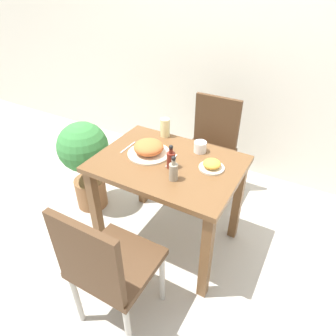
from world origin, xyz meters
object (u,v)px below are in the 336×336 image
at_px(side_plate, 212,165).
at_px(sauce_bottle, 173,171).
at_px(chair_near, 107,265).
at_px(chair_far, 210,144).
at_px(drink_cup, 200,147).
at_px(food_plate, 149,148).
at_px(condiment_bottle, 171,159).
at_px(potted_plant_left, 85,158).
at_px(juice_glass, 165,128).

relative_size(side_plate, sauce_bottle, 0.99).
distance_m(chair_near, side_plate, 0.86).
height_order(chair_near, chair_far, same).
height_order(drink_cup, sauce_bottle, sauce_bottle).
height_order(food_plate, condiment_bottle, condiment_bottle).
bearing_deg(sauce_bottle, food_plate, 148.58).
xyz_separation_m(side_plate, condiment_bottle, (-0.23, -0.11, 0.04)).
bearing_deg(sauce_bottle, chair_far, 96.71).
relative_size(sauce_bottle, condiment_bottle, 1.00).
relative_size(chair_far, potted_plant_left, 1.13).
relative_size(side_plate, drink_cup, 1.90).
xyz_separation_m(side_plate, sauce_bottle, (-0.16, -0.22, 0.04)).
relative_size(chair_near, condiment_bottle, 5.51).
height_order(drink_cup, juice_glass, juice_glass).
relative_size(drink_cup, juice_glass, 0.62).
xyz_separation_m(chair_far, side_plate, (0.26, -0.64, 0.25)).
height_order(food_plate, potted_plant_left, food_plate).
relative_size(drink_cup, condiment_bottle, 0.52).
distance_m(drink_cup, potted_plant_left, 0.99).
distance_m(chair_near, juice_glass, 1.08).
distance_m(drink_cup, sauce_bottle, 0.37).
bearing_deg(juice_glass, drink_cup, -14.02).
height_order(chair_far, side_plate, chair_far).
xyz_separation_m(side_plate, juice_glass, (-0.47, 0.23, 0.04)).
xyz_separation_m(food_plate, sauce_bottle, (0.28, -0.17, 0.02)).
height_order(drink_cup, potted_plant_left, drink_cup).
bearing_deg(food_plate, condiment_bottle, -18.23).
bearing_deg(drink_cup, potted_plant_left, -169.21).
bearing_deg(food_plate, sauce_bottle, -31.42).
bearing_deg(chair_near, potted_plant_left, -42.15).
bearing_deg(condiment_bottle, side_plate, 26.45).
bearing_deg(food_plate, chair_far, 75.34).
distance_m(sauce_bottle, potted_plant_left, 0.99).
bearing_deg(condiment_bottle, sauce_bottle, -54.43).
relative_size(chair_far, drink_cup, 10.58).
bearing_deg(potted_plant_left, juice_glass, 22.89).
height_order(chair_far, condiment_bottle, chair_far).
bearing_deg(condiment_bottle, drink_cup, 72.95).
height_order(drink_cup, condiment_bottle, condiment_bottle).
xyz_separation_m(chair_near, chair_far, (-0.02, 1.43, 0.00)).
bearing_deg(side_plate, condiment_bottle, -153.55).
relative_size(juice_glass, potted_plant_left, 0.17).
distance_m(sauce_bottle, condiment_bottle, 0.13).
height_order(condiment_bottle, potted_plant_left, condiment_bottle).
bearing_deg(food_plate, drink_cup, 34.46).
xyz_separation_m(chair_far, condiment_bottle, (0.03, -0.76, 0.28)).
bearing_deg(condiment_bottle, food_plate, 161.77).
bearing_deg(side_plate, sauce_bottle, -125.62).
height_order(chair_near, side_plate, chair_near).
relative_size(juice_glass, sauce_bottle, 0.85).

